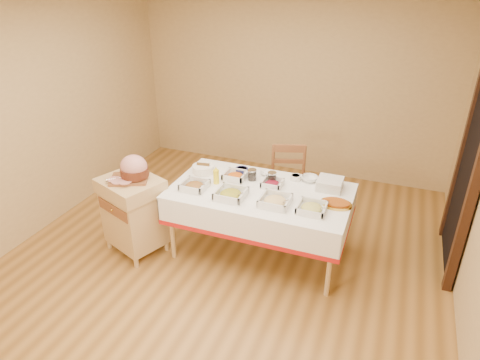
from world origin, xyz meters
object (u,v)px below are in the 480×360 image
plate_stack (330,184)px  brass_platter (336,204)px  dining_chair (288,186)px  preserve_jar_left (252,175)px  butcher_cart (134,211)px  mustard_bottle (216,176)px  dining_table (260,204)px  preserve_jar_right (272,178)px  ham_on_board (133,169)px  bread_basket (203,169)px

plate_stack → brass_platter: (0.12, -0.32, -0.03)m
dining_chair → preserve_jar_left: dining_chair is taller
butcher_cart → mustard_bottle: bearing=28.0°
preserve_jar_left → dining_table: bearing=-50.2°
preserve_jar_right → mustard_bottle: bearing=-157.4°
dining_chair → preserve_jar_right: (-0.05, -0.51, 0.33)m
preserve_jar_left → mustard_bottle: 0.39m
ham_on_board → dining_chair: bearing=40.0°
dining_table → preserve_jar_left: bearing=129.8°
dining_table → mustard_bottle: (-0.48, -0.02, 0.25)m
preserve_jar_left → plate_stack: (0.81, 0.10, -0.00)m
bread_basket → preserve_jar_right: bearing=2.8°
dining_chair → ham_on_board: 1.80m
plate_stack → brass_platter: bearing=-69.2°
preserve_jar_left → mustard_bottle: (-0.32, -0.21, 0.03)m
mustard_bottle → brass_platter: size_ratio=0.63×
butcher_cart → plate_stack: plate_stack is taller
preserve_jar_left → plate_stack: size_ratio=0.48×
dining_table → plate_stack: size_ratio=7.29×
dining_table → preserve_jar_left: 0.33m
preserve_jar_right → plate_stack: bearing=8.5°
dining_chair → preserve_jar_right: dining_chair is taller
preserve_jar_left → butcher_cart: bearing=-150.4°
ham_on_board → plate_stack: (1.87, 0.70, -0.15)m
dining_table → preserve_jar_right: (0.06, 0.20, 0.22)m
butcher_cart → dining_chair: size_ratio=0.90×
butcher_cart → preserve_jar_left: (1.10, 0.63, 0.33)m
mustard_bottle → plate_stack: mustard_bottle is taller
brass_platter → dining_table: bearing=178.2°
bread_basket → plate_stack: plate_stack is taller
dining_chair → ham_on_board: ham_on_board is taller
ham_on_board → brass_platter: 2.03m
bread_basket → plate_stack: 1.37m
dining_chair → brass_platter: bearing=-48.0°
preserve_jar_left → bread_basket: (-0.56, -0.03, -0.01)m
butcher_cart → preserve_jar_right: bearing=25.8°
dining_table → mustard_bottle: size_ratio=9.58×
bread_basket → mustard_bottle: bearing=-37.9°
butcher_cart → preserve_jar_right: (1.32, 0.64, 0.33)m
ham_on_board → mustard_bottle: ham_on_board is taller
butcher_cart → bread_basket: (0.54, 0.60, 0.32)m
butcher_cart → ham_on_board: size_ratio=2.16×
dining_table → plate_stack: (0.65, 0.29, 0.21)m
dining_table → plate_stack: 0.74m
preserve_jar_right → bread_basket: size_ratio=0.50×
dining_chair → mustard_bottle: bearing=-128.8°
butcher_cart → preserve_jar_right: size_ratio=7.11×
preserve_jar_right → plate_stack: (0.59, 0.09, -0.00)m
dining_table → dining_chair: (0.11, 0.71, -0.11)m
mustard_bottle → brass_platter: bearing=-0.2°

